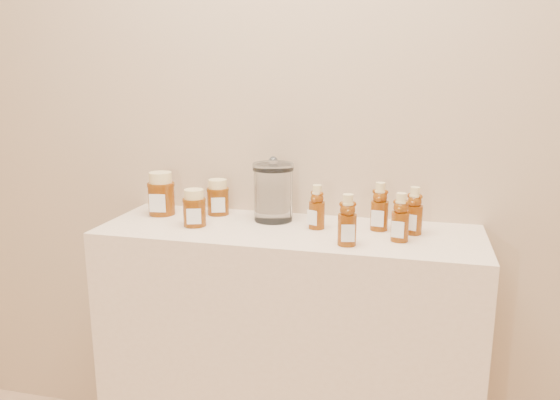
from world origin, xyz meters
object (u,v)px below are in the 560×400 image
(bear_bottle_front_left, at_px, (347,217))
(honey_jar_left, at_px, (161,193))
(bear_bottle_back_left, at_px, (317,204))
(glass_canister, at_px, (273,190))
(display_table, at_px, (288,358))

(bear_bottle_front_left, distance_m, honey_jar_left, 0.69)
(bear_bottle_back_left, height_order, glass_canister, glass_canister)
(display_table, bearing_deg, bear_bottle_front_left, -30.23)
(display_table, xyz_separation_m, glass_canister, (-0.07, 0.09, 0.55))
(bear_bottle_back_left, xyz_separation_m, bear_bottle_front_left, (0.11, -0.15, 0.00))
(bear_bottle_front_left, distance_m, glass_canister, 0.34)
(bear_bottle_front_left, bearing_deg, display_table, 137.09)
(bear_bottle_front_left, bearing_deg, bear_bottle_back_left, 115.24)
(display_table, distance_m, glass_canister, 0.57)
(display_table, xyz_separation_m, bear_bottle_back_left, (0.08, 0.03, 0.53))
(display_table, bearing_deg, honey_jar_left, 171.27)
(display_table, relative_size, honey_jar_left, 8.09)
(display_table, height_order, bear_bottle_front_left, bear_bottle_front_left)
(bear_bottle_back_left, height_order, bear_bottle_front_left, bear_bottle_front_left)
(bear_bottle_back_left, distance_m, honey_jar_left, 0.55)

